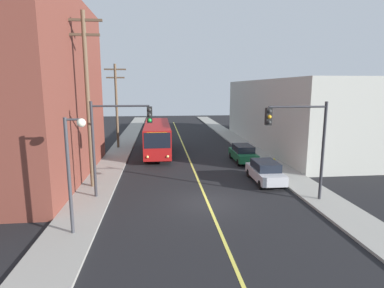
{
  "coord_description": "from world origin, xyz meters",
  "views": [
    {
      "loc": [
        -2.86,
        -17.99,
        6.95
      ],
      "look_at": [
        0.0,
        9.12,
        2.0
      ],
      "focal_mm": 29.1,
      "sensor_mm": 36.0,
      "label": 1
    }
  ],
  "objects_px": {
    "parked_car_silver": "(265,172)",
    "utility_pole_mid": "(116,102)",
    "street_lamp_left": "(73,159)",
    "utility_pole_near": "(88,94)",
    "parked_car_green": "(243,153)",
    "fire_hydrant": "(274,163)",
    "city_bus": "(157,136)",
    "traffic_signal_left_corner": "(118,131)",
    "traffic_signal_right_corner": "(300,133)"
  },
  "relations": [
    {
      "from": "parked_car_silver",
      "to": "traffic_signal_right_corner",
      "type": "height_order",
      "value": "traffic_signal_right_corner"
    },
    {
      "from": "utility_pole_near",
      "to": "parked_car_green",
      "type": "bearing_deg",
      "value": 27.49
    },
    {
      "from": "parked_car_silver",
      "to": "street_lamp_left",
      "type": "distance_m",
      "value": 14.04
    },
    {
      "from": "traffic_signal_left_corner",
      "to": "utility_pole_near",
      "type": "bearing_deg",
      "value": 134.77
    },
    {
      "from": "utility_pole_near",
      "to": "utility_pole_mid",
      "type": "distance_m",
      "value": 14.53
    },
    {
      "from": "traffic_signal_right_corner",
      "to": "street_lamp_left",
      "type": "height_order",
      "value": "traffic_signal_right_corner"
    },
    {
      "from": "parked_car_green",
      "to": "city_bus",
      "type": "bearing_deg",
      "value": 147.89
    },
    {
      "from": "utility_pole_near",
      "to": "utility_pole_mid",
      "type": "xyz_separation_m",
      "value": [
        -0.05,
        14.48,
        -1.17
      ]
    },
    {
      "from": "traffic_signal_right_corner",
      "to": "fire_hydrant",
      "type": "relative_size",
      "value": 7.14
    },
    {
      "from": "utility_pole_mid",
      "to": "street_lamp_left",
      "type": "bearing_deg",
      "value": -87.85
    },
    {
      "from": "parked_car_silver",
      "to": "street_lamp_left",
      "type": "xyz_separation_m",
      "value": [
        -11.69,
        -7.22,
        2.9
      ]
    },
    {
      "from": "city_bus",
      "to": "street_lamp_left",
      "type": "relative_size",
      "value": 2.21
    },
    {
      "from": "traffic_signal_left_corner",
      "to": "traffic_signal_right_corner",
      "type": "distance_m",
      "value": 10.99
    },
    {
      "from": "traffic_signal_left_corner",
      "to": "street_lamp_left",
      "type": "bearing_deg",
      "value": -105.66
    },
    {
      "from": "traffic_signal_right_corner",
      "to": "utility_pole_near",
      "type": "bearing_deg",
      "value": 162.43
    },
    {
      "from": "utility_pole_mid",
      "to": "traffic_signal_left_corner",
      "type": "relative_size",
      "value": 1.57
    },
    {
      "from": "city_bus",
      "to": "parked_car_silver",
      "type": "bearing_deg",
      "value": -55.58
    },
    {
      "from": "parked_car_green",
      "to": "fire_hydrant",
      "type": "relative_size",
      "value": 5.24
    },
    {
      "from": "utility_pole_mid",
      "to": "street_lamp_left",
      "type": "distance_m",
      "value": 21.8
    },
    {
      "from": "parked_car_silver",
      "to": "street_lamp_left",
      "type": "bearing_deg",
      "value": -148.29
    },
    {
      "from": "parked_car_silver",
      "to": "utility_pole_mid",
      "type": "distance_m",
      "value": 19.67
    },
    {
      "from": "traffic_signal_right_corner",
      "to": "fire_hydrant",
      "type": "xyz_separation_m",
      "value": [
        1.44,
        7.58,
        -3.72
      ]
    },
    {
      "from": "parked_car_green",
      "to": "street_lamp_left",
      "type": "distance_m",
      "value": 18.37
    },
    {
      "from": "utility_pole_mid",
      "to": "traffic_signal_left_corner",
      "type": "xyz_separation_m",
      "value": [
        2.23,
        -16.68,
        -1.03
      ]
    },
    {
      "from": "utility_pole_near",
      "to": "street_lamp_left",
      "type": "xyz_separation_m",
      "value": [
        0.76,
        -7.25,
        -2.77
      ]
    },
    {
      "from": "parked_car_silver",
      "to": "traffic_signal_right_corner",
      "type": "relative_size",
      "value": 0.74
    },
    {
      "from": "utility_pole_near",
      "to": "street_lamp_left",
      "type": "relative_size",
      "value": 2.12
    },
    {
      "from": "city_bus",
      "to": "traffic_signal_right_corner",
      "type": "relative_size",
      "value": 2.03
    },
    {
      "from": "parked_car_silver",
      "to": "fire_hydrant",
      "type": "xyz_separation_m",
      "value": [
        1.99,
        3.49,
        -0.26
      ]
    },
    {
      "from": "traffic_signal_left_corner",
      "to": "street_lamp_left",
      "type": "distance_m",
      "value": 5.27
    },
    {
      "from": "utility_pole_mid",
      "to": "parked_car_silver",
      "type": "bearing_deg",
      "value": -49.26
    },
    {
      "from": "city_bus",
      "to": "utility_pole_near",
      "type": "xyz_separation_m",
      "value": [
        -4.48,
        -11.6,
        4.69
      ]
    },
    {
      "from": "city_bus",
      "to": "traffic_signal_right_corner",
      "type": "height_order",
      "value": "traffic_signal_right_corner"
    },
    {
      "from": "city_bus",
      "to": "street_lamp_left",
      "type": "distance_m",
      "value": 19.31
    },
    {
      "from": "utility_pole_near",
      "to": "parked_car_silver",
      "type": "bearing_deg",
      "value": -0.13
    },
    {
      "from": "utility_pole_near",
      "to": "traffic_signal_right_corner",
      "type": "distance_m",
      "value": 13.82
    },
    {
      "from": "utility_pole_near",
      "to": "city_bus",
      "type": "bearing_deg",
      "value": 68.88
    },
    {
      "from": "traffic_signal_left_corner",
      "to": "street_lamp_left",
      "type": "xyz_separation_m",
      "value": [
        -1.42,
        -5.05,
        -0.56
      ]
    },
    {
      "from": "utility_pole_mid",
      "to": "traffic_signal_left_corner",
      "type": "distance_m",
      "value": 16.86
    },
    {
      "from": "utility_pole_mid",
      "to": "street_lamp_left",
      "type": "xyz_separation_m",
      "value": [
        0.81,
        -21.73,
        -1.6
      ]
    },
    {
      "from": "traffic_signal_left_corner",
      "to": "parked_car_green",
      "type": "bearing_deg",
      "value": 40.08
    },
    {
      "from": "street_lamp_left",
      "to": "utility_pole_mid",
      "type": "bearing_deg",
      "value": 92.15
    },
    {
      "from": "city_bus",
      "to": "fire_hydrant",
      "type": "height_order",
      "value": "city_bus"
    },
    {
      "from": "street_lamp_left",
      "to": "fire_hydrant",
      "type": "xyz_separation_m",
      "value": [
        13.68,
        10.71,
        -3.16
      ]
    },
    {
      "from": "city_bus",
      "to": "parked_car_green",
      "type": "bearing_deg",
      "value": -32.11
    },
    {
      "from": "parked_car_green",
      "to": "parked_car_silver",
      "type": "bearing_deg",
      "value": -90.93
    },
    {
      "from": "utility_pole_near",
      "to": "traffic_signal_right_corner",
      "type": "xyz_separation_m",
      "value": [
        13.0,
        -4.12,
        -2.21
      ]
    },
    {
      "from": "traffic_signal_right_corner",
      "to": "fire_hydrant",
      "type": "bearing_deg",
      "value": 79.26
    },
    {
      "from": "parked_car_green",
      "to": "traffic_signal_right_corner",
      "type": "distance_m",
      "value": 11.21
    },
    {
      "from": "parked_car_silver",
      "to": "utility_pole_mid",
      "type": "bearing_deg",
      "value": 130.74
    }
  ]
}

